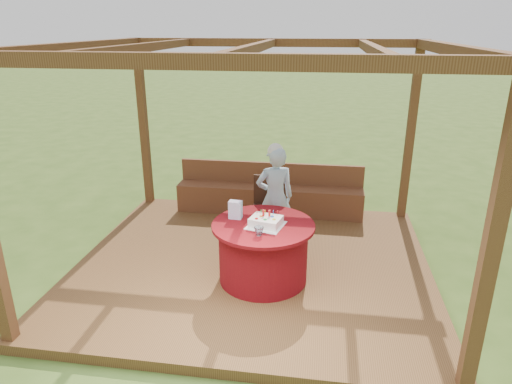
{
  "coord_description": "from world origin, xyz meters",
  "views": [
    {
      "loc": [
        0.83,
        -5.21,
        3.03
      ],
      "look_at": [
        0.0,
        0.25,
        1.0
      ],
      "focal_mm": 32.0,
      "sensor_mm": 36.0,
      "label": 1
    }
  ],
  "objects_px": {
    "birthday_cake": "(266,221)",
    "gift_bag": "(235,210)",
    "elderly_woman": "(275,196)",
    "chair": "(268,205)",
    "table": "(263,251)",
    "drinking_glass": "(259,231)",
    "bench": "(269,197)"
  },
  "relations": [
    {
      "from": "birthday_cake",
      "to": "gift_bag",
      "type": "xyz_separation_m",
      "value": [
        -0.39,
        0.16,
        0.06
      ]
    },
    {
      "from": "elderly_woman",
      "to": "chair",
      "type": "bearing_deg",
      "value": 118.1
    },
    {
      "from": "birthday_cake",
      "to": "gift_bag",
      "type": "height_order",
      "value": "gift_bag"
    },
    {
      "from": "gift_bag",
      "to": "birthday_cake",
      "type": "bearing_deg",
      "value": -17.77
    },
    {
      "from": "table",
      "to": "drinking_glass",
      "type": "xyz_separation_m",
      "value": [
        -0.01,
        -0.31,
        0.41
      ]
    },
    {
      "from": "chair",
      "to": "birthday_cake",
      "type": "xyz_separation_m",
      "value": [
        0.12,
        -1.18,
        0.27
      ]
    },
    {
      "from": "bench",
      "to": "gift_bag",
      "type": "xyz_separation_m",
      "value": [
        -0.17,
        -2.0,
        0.57
      ]
    },
    {
      "from": "table",
      "to": "gift_bag",
      "type": "bearing_deg",
      "value": 161.42
    },
    {
      "from": "chair",
      "to": "birthday_cake",
      "type": "bearing_deg",
      "value": -84.29
    },
    {
      "from": "table",
      "to": "birthday_cake",
      "type": "distance_m",
      "value": 0.42
    },
    {
      "from": "bench",
      "to": "gift_bag",
      "type": "distance_m",
      "value": 2.08
    },
    {
      "from": "bench",
      "to": "elderly_woman",
      "type": "distance_m",
      "value": 1.29
    },
    {
      "from": "elderly_woman",
      "to": "drinking_glass",
      "type": "xyz_separation_m",
      "value": [
        -0.04,
        -1.23,
        0.05
      ]
    },
    {
      "from": "chair",
      "to": "elderly_woman",
      "type": "relative_size",
      "value": 0.62
    },
    {
      "from": "table",
      "to": "chair",
      "type": "bearing_deg",
      "value": 94.15
    },
    {
      "from": "table",
      "to": "gift_bag",
      "type": "height_order",
      "value": "gift_bag"
    },
    {
      "from": "birthday_cake",
      "to": "drinking_glass",
      "type": "xyz_separation_m",
      "value": [
        -0.04,
        -0.26,
        -0.0
      ]
    },
    {
      "from": "birthday_cake",
      "to": "gift_bag",
      "type": "bearing_deg",
      "value": 157.48
    },
    {
      "from": "chair",
      "to": "elderly_woman",
      "type": "distance_m",
      "value": 0.32
    },
    {
      "from": "gift_bag",
      "to": "bench",
      "type": "bearing_deg",
      "value": 89.95
    },
    {
      "from": "drinking_glass",
      "to": "elderly_woman",
      "type": "bearing_deg",
      "value": 88.26
    },
    {
      "from": "chair",
      "to": "gift_bag",
      "type": "height_order",
      "value": "gift_bag"
    },
    {
      "from": "bench",
      "to": "gift_bag",
      "type": "relative_size",
      "value": 13.79
    },
    {
      "from": "elderly_woman",
      "to": "drinking_glass",
      "type": "distance_m",
      "value": 1.24
    },
    {
      "from": "chair",
      "to": "elderly_woman",
      "type": "xyz_separation_m",
      "value": [
        0.11,
        -0.21,
        0.22
      ]
    },
    {
      "from": "chair",
      "to": "gift_bag",
      "type": "distance_m",
      "value": 1.1
    },
    {
      "from": "drinking_glass",
      "to": "birthday_cake",
      "type": "bearing_deg",
      "value": 80.87
    },
    {
      "from": "bench",
      "to": "elderly_woman",
      "type": "height_order",
      "value": "elderly_woman"
    },
    {
      "from": "birthday_cake",
      "to": "elderly_woman",
      "type": "bearing_deg",
      "value": 90.29
    },
    {
      "from": "elderly_woman",
      "to": "birthday_cake",
      "type": "distance_m",
      "value": 0.97
    },
    {
      "from": "bench",
      "to": "birthday_cake",
      "type": "xyz_separation_m",
      "value": [
        0.22,
        -2.16,
        0.52
      ]
    },
    {
      "from": "bench",
      "to": "table",
      "type": "distance_m",
      "value": 2.13
    }
  ]
}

